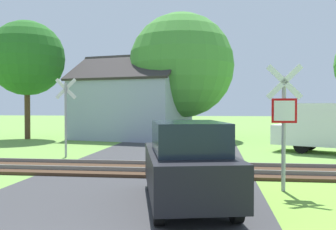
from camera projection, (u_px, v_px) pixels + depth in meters
rail_track at (149, 169)px, 12.19m from camera, size 60.00×2.60×0.22m
stop_sign_near at (284, 118)px, 9.17m from camera, size 0.88×0.15×3.14m
crossing_sign_far at (66, 112)px, 15.44m from camera, size 0.87×0.18×3.27m
house at (132, 107)px, 24.69m from camera, size 8.12×7.18×5.52m
tree_left at (27, 58)px, 24.02m from camera, size 4.80×4.80×7.61m
tree_center at (181, 66)px, 24.66m from camera, size 6.89×6.89×8.25m
mail_truck at (335, 126)px, 16.61m from camera, size 5.21×3.85×2.24m
parked_car at (187, 163)px, 7.95m from camera, size 2.47×4.26×1.78m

